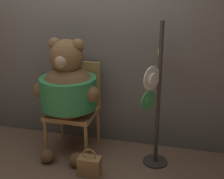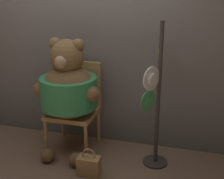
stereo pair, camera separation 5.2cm
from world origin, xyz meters
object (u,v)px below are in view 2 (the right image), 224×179
Objects in this scene: teddy_bear at (68,88)px; handbag_on_ground at (89,165)px; hat_display_rack at (155,101)px; chair at (75,103)px.

teddy_bear reaches higher than handbag_on_ground.
teddy_bear is 0.86× the size of hat_display_rack.
teddy_bear is at bearing 133.06° from handbag_on_ground.
chair reaches higher than handbag_on_ground.
hat_display_rack reaches higher than chair.
handbag_on_ground is (-0.62, -0.40, -0.64)m from hat_display_rack.
teddy_bear is 0.98m from hat_display_rack.
handbag_on_ground is at bearing -147.23° from hat_display_rack.
chair is at bearing 90.06° from teddy_bear.
chair is 3.33× the size of handbag_on_ground.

